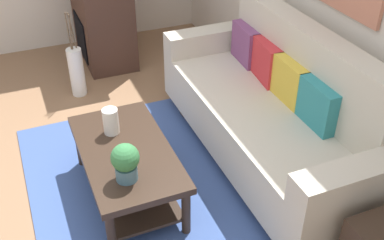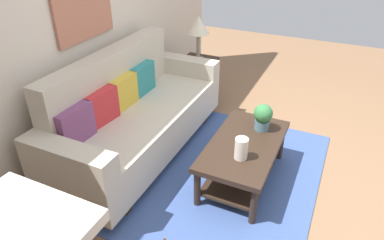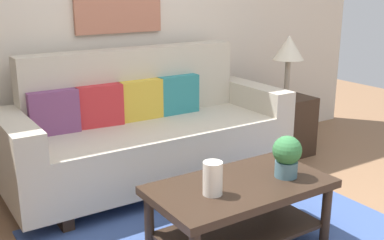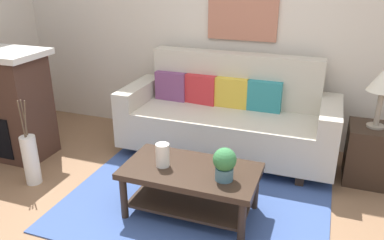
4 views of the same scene
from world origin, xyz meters
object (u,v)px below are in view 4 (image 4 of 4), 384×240
object	(u,v)px
throw_pillow_plum	(171,86)
side_table	(370,154)
potted_plant_tabletop	(225,163)
throw_pillow_mustard	(232,92)
throw_pillow_crimson	(201,89)
tabletop_vase	(163,155)
coffee_table	(191,181)
floor_vase	(31,160)
throw_pillow_teal	(264,96)
couch	(228,118)
framed_painting	(243,9)
fireplace	(4,103)
table_lamp	(384,82)

from	to	relation	value
throw_pillow_plum	side_table	distance (m)	2.18
potted_plant_tabletop	throw_pillow_mustard	bearing A→B (deg)	102.51
throw_pillow_crimson	tabletop_vase	world-z (taller)	throw_pillow_crimson
throw_pillow_mustard	coffee_table	distance (m)	1.34
throw_pillow_mustard	side_table	distance (m)	1.49
potted_plant_tabletop	side_table	size ratio (longest dim) A/B	0.47
throw_pillow_mustard	coffee_table	bearing A→B (deg)	-89.77
throw_pillow_mustard	throw_pillow_crimson	bearing A→B (deg)	180.00
side_table	floor_vase	bearing A→B (deg)	-159.07
tabletop_vase	floor_vase	size ratio (longest dim) A/B	0.40
tabletop_vase	throw_pillow_teal	bearing A→B (deg)	66.52
throw_pillow_crimson	throw_pillow_teal	bearing A→B (deg)	0.00
couch	coffee_table	xyz separation A→B (m)	(0.01, -1.17, -0.12)
couch	potted_plant_tabletop	size ratio (longest dim) A/B	8.59
throw_pillow_crimson	throw_pillow_mustard	xyz separation A→B (m)	(0.35, 0.00, 0.00)
couch	framed_painting	size ratio (longest dim) A/B	2.94
coffee_table	fireplace	distance (m)	2.31
throw_pillow_mustard	fireplace	world-z (taller)	fireplace
throw_pillow_teal	floor_vase	bearing A→B (deg)	-145.28
floor_vase	side_table	bearing A→B (deg)	20.93
coffee_table	tabletop_vase	distance (m)	0.32
throw_pillow_teal	coffee_table	world-z (taller)	throw_pillow_teal
throw_pillow_plum	side_table	size ratio (longest dim) A/B	0.64
couch	throw_pillow_crimson	xyz separation A→B (m)	(-0.35, 0.13, 0.25)
coffee_table	tabletop_vase	world-z (taller)	tabletop_vase
side_table	tabletop_vase	bearing A→B (deg)	-145.46
tabletop_vase	framed_painting	distance (m)	1.95
potted_plant_tabletop	table_lamp	world-z (taller)	table_lamp
fireplace	framed_painting	world-z (taller)	framed_painting
couch	throw_pillow_crimson	world-z (taller)	couch
potted_plant_tabletop	floor_vase	bearing A→B (deg)	179.35
table_lamp	throw_pillow_crimson	bearing A→B (deg)	173.84
throw_pillow_mustard	coffee_table	size ratio (longest dim) A/B	0.33
side_table	potted_plant_tabletop	bearing A→B (deg)	-133.70
coffee_table	floor_vase	size ratio (longest dim) A/B	2.27
throw_pillow_crimson	tabletop_vase	distance (m)	1.34
throw_pillow_teal	fireplace	size ratio (longest dim) A/B	0.31
couch	tabletop_vase	distance (m)	1.23
tabletop_vase	side_table	world-z (taller)	tabletop_vase
floor_vase	tabletop_vase	bearing A→B (deg)	0.70
couch	throw_pillow_mustard	distance (m)	0.28
throw_pillow_teal	fireplace	xyz separation A→B (m)	(-2.61, -0.91, -0.09)
throw_pillow_teal	potted_plant_tabletop	bearing A→B (deg)	-92.03
potted_plant_tabletop	table_lamp	size ratio (longest dim) A/B	0.46
tabletop_vase	framed_painting	world-z (taller)	framed_painting
coffee_table	fireplace	size ratio (longest dim) A/B	0.95
throw_pillow_plum	fireplace	size ratio (longest dim) A/B	0.31
coffee_table	framed_painting	world-z (taller)	framed_painting
potted_plant_tabletop	floor_vase	xyz separation A→B (m)	(-1.89, 0.02, -0.33)
throw_pillow_crimson	coffee_table	size ratio (longest dim) A/B	0.33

